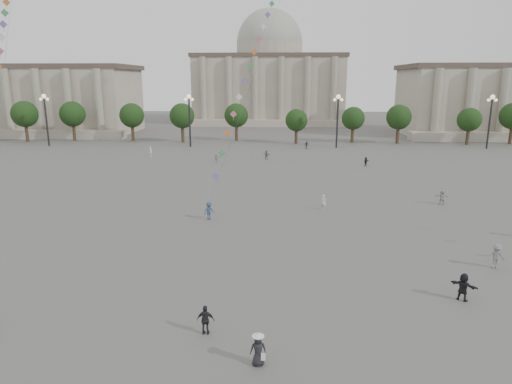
{
  "coord_description": "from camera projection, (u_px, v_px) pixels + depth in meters",
  "views": [
    {
      "loc": [
        3.09,
        -23.15,
        13.45
      ],
      "look_at": [
        1.39,
        12.0,
        4.78
      ],
      "focal_mm": 32.0,
      "sensor_mm": 36.0,
      "label": 1
    }
  ],
  "objects": [
    {
      "name": "ground",
      "position": [
        221.0,
        324.0,
        25.81
      ],
      "size": [
        360.0,
        360.0,
        0.0
      ],
      "primitive_type": "plane",
      "color": "#595654",
      "rests_on": "ground"
    },
    {
      "name": "hall_central",
      "position": [
        269.0,
        77.0,
        147.73
      ],
      "size": [
        48.3,
        34.3,
        35.5
      ],
      "color": "#A69A8B",
      "rests_on": "ground"
    },
    {
      "name": "tree_row",
      "position": [
        264.0,
        118.0,
        100.17
      ],
      "size": [
        137.12,
        5.12,
        8.0
      ],
      "color": "#382C1C",
      "rests_on": "ground"
    },
    {
      "name": "lamp_post_far_west",
      "position": [
        45.0,
        110.0,
        94.05
      ],
      "size": [
        2.0,
        0.9,
        10.65
      ],
      "color": "#262628",
      "rests_on": "ground"
    },
    {
      "name": "lamp_post_mid_west",
      "position": [
        189.0,
        111.0,
        92.64
      ],
      "size": [
        2.0,
        0.9,
        10.65
      ],
      "color": "#262628",
      "rests_on": "ground"
    },
    {
      "name": "lamp_post_mid_east",
      "position": [
        338.0,
        111.0,
        91.24
      ],
      "size": [
        2.0,
        0.9,
        10.65
      ],
      "color": "#262628",
      "rests_on": "ground"
    },
    {
      "name": "lamp_post_far_east",
      "position": [
        491.0,
        112.0,
        89.83
      ],
      "size": [
        2.0,
        0.9,
        10.65
      ],
      "color": "#262628",
      "rests_on": "ground"
    },
    {
      "name": "person_crowd_0",
      "position": [
        306.0,
        145.0,
        91.16
      ],
      "size": [
        1.0,
        0.75,
        1.58
      ],
      "primitive_type": "imported",
      "rotation": [
        0.0,
        0.0,
        0.45
      ],
      "color": "navy",
      "rests_on": "ground"
    },
    {
      "name": "person_crowd_3",
      "position": [
        463.0,
        287.0,
        28.42
      ],
      "size": [
        1.64,
        1.45,
        1.8
      ],
      "primitive_type": "imported",
      "rotation": [
        0.0,
        0.0,
        2.48
      ],
      "color": "black",
      "rests_on": "ground"
    },
    {
      "name": "person_crowd_4",
      "position": [
        216.0,
        158.0,
        76.34
      ],
      "size": [
        1.36,
        1.23,
        1.5
      ],
      "primitive_type": "imported",
      "rotation": [
        0.0,
        0.0,
        3.83
      ],
      "color": "#AEAFAB",
      "rests_on": "ground"
    },
    {
      "name": "person_crowd_6",
      "position": [
        496.0,
        256.0,
        33.23
      ],
      "size": [
        1.22,
        0.72,
        1.86
      ],
      "primitive_type": "imported",
      "rotation": [
        0.0,
        0.0,
        6.26
      ],
      "color": "slate",
      "rests_on": "ground"
    },
    {
      "name": "person_crowd_7",
      "position": [
        442.0,
        197.0,
        50.42
      ],
      "size": [
        1.62,
        0.63,
        1.71
      ],
      "primitive_type": "imported",
      "rotation": [
        0.0,
        0.0,
        3.06
      ],
      "color": "#B4B3AF",
      "rests_on": "ground"
    },
    {
      "name": "person_crowd_9",
      "position": [
        366.0,
        162.0,
        72.97
      ],
      "size": [
        1.25,
        1.3,
        1.48
      ],
      "primitive_type": "imported",
      "rotation": [
        0.0,
        0.0,
        0.82
      ],
      "color": "black",
      "rests_on": "ground"
    },
    {
      "name": "person_crowd_10",
      "position": [
        151.0,
        152.0,
        81.69
      ],
      "size": [
        0.45,
        0.67,
        1.81
      ],
      "primitive_type": "imported",
      "rotation": [
        0.0,
        0.0,
        1.55
      ],
      "color": "silver",
      "rests_on": "ground"
    },
    {
      "name": "person_crowd_12",
      "position": [
        266.0,
        155.0,
        79.26
      ],
      "size": [
        1.5,
        1.12,
        1.58
      ],
      "primitive_type": "imported",
      "rotation": [
        0.0,
        0.0,
        2.63
      ],
      "color": "slate",
      "rests_on": "ground"
    },
    {
      "name": "person_crowd_13",
      "position": [
        324.0,
        202.0,
        48.39
      ],
      "size": [
        0.72,
        0.68,
        1.65
      ],
      "primitive_type": "imported",
      "rotation": [
        0.0,
        0.0,
        2.48
      ],
      "color": "silver",
      "rests_on": "ground"
    },
    {
      "name": "tourist_1",
      "position": [
        206.0,
        320.0,
        24.62
      ],
      "size": [
        0.99,
        0.45,
        1.67
      ],
      "primitive_type": "imported",
      "rotation": [
        0.0,
        0.0,
        3.1
      ],
      "color": "black",
      "rests_on": "ground"
    },
    {
      "name": "kite_flyer_1",
      "position": [
        209.0,
        211.0,
        44.96
      ],
      "size": [
        1.31,
        1.27,
        1.8
      ],
      "primitive_type": "imported",
      "rotation": [
        0.0,
        0.0,
        0.73
      ],
      "color": "navy",
      "rests_on": "ground"
    },
    {
      "name": "hat_person",
      "position": [
        258.0,
        349.0,
        21.91
      ],
      "size": [
        0.87,
        0.63,
        1.69
      ],
      "color": "black",
      "rests_on": "ground"
    }
  ]
}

